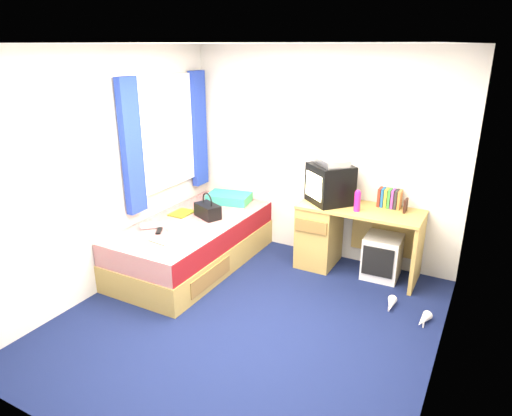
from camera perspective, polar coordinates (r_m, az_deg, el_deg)
The scene contains 20 objects.
ground at distance 4.32m, azimuth -1.07°, elevation -13.88°, with size 3.40×3.40×0.00m, color #0C1438.
room_shell at distance 3.72m, azimuth -1.21°, elevation 5.10°, with size 3.40×3.40×3.40m.
bed at distance 5.24m, azimuth -7.82°, elevation -4.36°, with size 1.01×2.00×0.54m.
pillow at distance 5.66m, azimuth -3.39°, elevation 1.26°, with size 0.51×0.33×0.11m, color #1A69AB.
desk at distance 5.18m, azimuth 9.79°, elevation -3.05°, with size 1.30×0.55×0.75m.
storage_cube at distance 5.13m, azimuth 15.48°, elevation -5.87°, with size 0.38×0.38×0.47m, color silver.
crt_tv at distance 5.02m, azimuth 9.21°, elevation 2.99°, with size 0.58×0.58×0.43m.
vcr at distance 4.96m, azimuth 9.42°, elevation 5.75°, with size 0.37×0.27×0.07m, color #B2B2B4.
book_row at distance 5.05m, azimuth 16.37°, elevation 1.19°, with size 0.24×0.13×0.20m.
picture_frame at distance 4.97m, azimuth 18.20°, elevation 0.29°, with size 0.02×0.12×0.14m, color black.
pink_water_bottle at distance 4.84m, azimuth 12.54°, elevation 0.77°, with size 0.07×0.07×0.21m, color #C81C7D.
aerosol_can at distance 5.07m, azimuth 12.00°, elevation 1.51°, with size 0.05×0.05×0.18m, color silver.
handbag at distance 5.18m, azimuth -6.06°, elevation -0.29°, with size 0.36×0.29×0.29m.
towel at distance 4.81m, azimuth -9.04°, elevation -2.53°, with size 0.27×0.23×0.09m, color white.
magazine at distance 5.36m, azimuth -9.26°, elevation -0.63°, with size 0.21×0.28×0.01m, color #BBD617.
water_bottle at distance 4.98m, azimuth -13.06°, elevation -2.18°, with size 0.07×0.07×0.20m, color silver.
colour_swatch_fan at distance 4.63m, azimuth -12.12°, elevation -4.19°, with size 0.22×0.06×0.01m, color gold.
remote_control at distance 4.89m, azimuth -12.01°, elevation -2.80°, with size 0.05×0.16×0.02m, color black.
window_assembly at distance 5.31m, azimuth -11.07°, elevation 8.85°, with size 0.11×1.42×1.40m.
white_heels at distance 4.58m, azimuth 18.31°, elevation -12.25°, with size 0.44×0.35×0.09m.
Camera 1 is at (1.78, -3.12, 2.39)m, focal length 32.00 mm.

